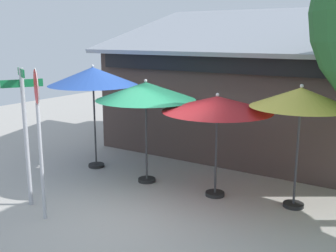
# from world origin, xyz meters

# --- Properties ---
(ground_plane) EXTENTS (28.00, 28.00, 0.10)m
(ground_plane) POSITION_xyz_m (0.00, 0.00, -0.05)
(ground_plane) COLOR #ADA8A0
(cafe_building) EXTENTS (8.64, 5.47, 4.58)m
(cafe_building) POSITION_xyz_m (-0.00, 5.96, 1.71)
(cafe_building) COLOR #473833
(cafe_building) RESTS_ON ground
(street_sign_post) EXTENTS (0.79, 0.73, 2.97)m
(street_sign_post) POSITION_xyz_m (-2.13, -1.03, 1.82)
(street_sign_post) COLOR #A8AAB2
(street_sign_post) RESTS_ON ground
(stop_sign) EXTENTS (0.60, 0.41, 3.02)m
(stop_sign) POSITION_xyz_m (-1.32, -1.33, 2.07)
(stop_sign) COLOR #A8AAB2
(stop_sign) RESTS_ON ground
(patio_umbrella_royal_blue_left) EXTENTS (2.42, 2.42, 2.86)m
(patio_umbrella_royal_blue_left) POSITION_xyz_m (-2.74, 1.71, 2.53)
(patio_umbrella_royal_blue_left) COLOR black
(patio_umbrella_royal_blue_left) RESTS_ON ground
(patio_umbrella_forest_green_center) EXTENTS (2.44, 2.44, 2.59)m
(patio_umbrella_forest_green_center) POSITION_xyz_m (-0.85, 1.52, 2.29)
(patio_umbrella_forest_green_center) COLOR black
(patio_umbrella_forest_green_center) RESTS_ON ground
(patio_umbrella_crimson_right) EXTENTS (2.46, 2.46, 2.38)m
(patio_umbrella_crimson_right) POSITION_xyz_m (1.02, 1.62, 2.13)
(patio_umbrella_crimson_right) COLOR black
(patio_umbrella_crimson_right) RESTS_ON ground
(patio_umbrella_mustard_far_right) EXTENTS (2.07, 2.07, 2.65)m
(patio_umbrella_mustard_far_right) POSITION_xyz_m (2.72, 1.97, 2.36)
(patio_umbrella_mustard_far_right) COLOR black
(patio_umbrella_mustard_far_right) RESTS_ON ground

